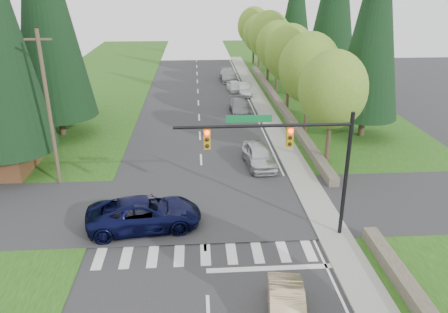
{
  "coord_description": "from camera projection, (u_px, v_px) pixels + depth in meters",
  "views": [
    {
      "loc": [
        -0.3,
        -15.12,
        12.64
      ],
      "look_at": [
        1.32,
        9.11,
        2.8
      ],
      "focal_mm": 35.0,
      "sensor_mm": 36.0,
      "label": 1
    }
  ],
  "objects": [
    {
      "name": "decid_tree_2",
      "position": [
        290.0,
        53.0,
        42.97
      ],
      "size": [
        5.0,
        5.0,
        8.82
      ],
      "color": "#38281C",
      "rests_on": "ground"
    },
    {
      "name": "cross_street",
      "position": [
        203.0,
        207.0,
        26.15
      ],
      "size": [
        120.0,
        8.0,
        0.1
      ],
      "primitive_type": "cube",
      "color": "#28282B",
      "rests_on": "ground"
    },
    {
      "name": "parked_car_c",
      "position": [
        245.0,
        89.0,
        51.41
      ],
      "size": [
        1.75,
        4.3,
        1.39
      ],
      "primitive_type": "imported",
      "rotation": [
        0.0,
        0.0,
        -0.07
      ],
      "color": "#AFB0B4",
      "rests_on": "ground"
    },
    {
      "name": "conifer_w_e",
      "position": [
        43.0,
        8.0,
        39.91
      ],
      "size": [
        5.78,
        5.78,
        18.8
      ],
      "color": "#38281C",
      "rests_on": "ground"
    },
    {
      "name": "parked_car_a",
      "position": [
        259.0,
        156.0,
        31.69
      ],
      "size": [
        2.35,
        4.89,
        1.61
      ],
      "primitive_type": "imported",
      "rotation": [
        0.0,
        0.0,
        0.1
      ],
      "color": "silver",
      "rests_on": "ground"
    },
    {
      "name": "decid_tree_5",
      "position": [
        260.0,
        33.0,
        62.54
      ],
      "size": [
        4.8,
        4.8,
        8.3
      ],
      "color": "#38281C",
      "rests_on": "ground"
    },
    {
      "name": "sidewalk_east",
      "position": [
        276.0,
        130.0,
        39.49
      ],
      "size": [
        1.8,
        80.0,
        0.13
      ],
      "primitive_type": "cube",
      "color": "gray",
      "rests_on": "ground"
    },
    {
      "name": "traffic_signal",
      "position": [
        292.0,
        149.0,
        21.3
      ],
      "size": [
        8.7,
        0.37,
        6.8
      ],
      "color": "black",
      "rests_on": "ground"
    },
    {
      "name": "curb_east",
      "position": [
        267.0,
        130.0,
        39.44
      ],
      "size": [
        0.2,
        80.0,
        0.13
      ],
      "primitive_type": "cube",
      "color": "gray",
      "rests_on": "ground"
    },
    {
      "name": "parked_car_d",
      "position": [
        235.0,
        86.0,
        52.84
      ],
      "size": [
        2.04,
        4.05,
        1.32
      ],
      "primitive_type": "imported",
      "rotation": [
        0.0,
        0.0,
        0.13
      ],
      "color": "silver",
      "rests_on": "ground"
    },
    {
      "name": "grass_west",
      "position": [
        44.0,
        143.0,
        36.43
      ],
      "size": [
        14.0,
        110.0,
        0.06
      ],
      "primitive_type": "cube",
      "color": "#204512",
      "rests_on": "ground"
    },
    {
      "name": "utility_pole",
      "position": [
        49.0,
        109.0,
        27.33
      ],
      "size": [
        1.6,
        0.24,
        10.0
      ],
      "color": "#473828",
      "rests_on": "ground"
    },
    {
      "name": "decid_tree_1",
      "position": [
        309.0,
        68.0,
        36.56
      ],
      "size": [
        5.2,
        5.2,
        8.8
      ],
      "color": "#38281C",
      "rests_on": "ground"
    },
    {
      "name": "ground",
      "position": [
        207.0,
        297.0,
        18.75
      ],
      "size": [
        120.0,
        120.0,
        0.0
      ],
      "primitive_type": "plane",
      "color": "#28282B",
      "rests_on": "ground"
    },
    {
      "name": "stone_wall_north",
      "position": [
        279.0,
        103.0,
        46.89
      ],
      "size": [
        0.7,
        40.0,
        0.7
      ],
      "primitive_type": "cube",
      "color": "#4C4438",
      "rests_on": "ground"
    },
    {
      "name": "parked_car_e",
      "position": [
        229.0,
        75.0,
        58.48
      ],
      "size": [
        2.41,
        5.43,
        1.55
      ],
      "primitive_type": "imported",
      "rotation": [
        0.0,
        0.0,
        0.05
      ],
      "color": "#99999E",
      "rests_on": "ground"
    },
    {
      "name": "decid_tree_4",
      "position": [
        269.0,
        35.0,
        55.88
      ],
      "size": [
        5.4,
        5.4,
        9.18
      ],
      "color": "#38281C",
      "rests_on": "ground"
    },
    {
      "name": "parked_car_b",
      "position": [
        240.0,
        107.0,
        44.07
      ],
      "size": [
        2.18,
        5.04,
        1.45
      ],
      "primitive_type": "imported",
      "rotation": [
        0.0,
        0.0,
        0.03
      ],
      "color": "gray",
      "rests_on": "ground"
    },
    {
      "name": "suv_navy",
      "position": [
        144.0,
        214.0,
        23.7
      ],
      "size": [
        6.47,
        3.64,
        1.71
      ],
      "primitive_type": "imported",
      "rotation": [
        0.0,
        0.0,
        1.71
      ],
      "color": "black",
      "rests_on": "ground"
    },
    {
      "name": "decid_tree_3",
      "position": [
        278.0,
        46.0,
        49.55
      ],
      "size": [
        5.0,
        5.0,
        8.55
      ],
      "color": "#38281C",
      "rests_on": "ground"
    },
    {
      "name": "decid_tree_6",
      "position": [
        254.0,
        26.0,
        68.9
      ],
      "size": [
        5.2,
        5.2,
        8.86
      ],
      "color": "#38281C",
      "rests_on": "ground"
    },
    {
      "name": "grass_east",
      "position": [
        349.0,
        136.0,
        38.03
      ],
      "size": [
        14.0,
        110.0,
        0.06
      ],
      "primitive_type": "cube",
      "color": "#204512",
      "rests_on": "ground"
    },
    {
      "name": "decid_tree_0",
      "position": [
        333.0,
        90.0,
        30.16
      ],
      "size": [
        4.8,
        4.8,
        8.37
      ],
      "color": "#38281C",
      "rests_on": "ground"
    },
    {
      "name": "sedan_champagne",
      "position": [
        287.0,
        309.0,
        17.11
      ],
      "size": [
        1.88,
        4.15,
        1.32
      ],
      "primitive_type": "imported",
      "rotation": [
        0.0,
        0.0,
        -0.12
      ],
      "color": "#D7B68F",
      "rests_on": "ground"
    },
    {
      "name": "conifer_e_c",
      "position": [
        296.0,
        6.0,
        60.51
      ],
      "size": [
        5.1,
        5.1,
        16.8
      ],
      "color": "#38281C",
      "rests_on": "ground"
    },
    {
      "name": "conifer_e_a",
      "position": [
        375.0,
        19.0,
        34.43
      ],
      "size": [
        5.44,
        5.44,
        17.8
      ],
      "color": "#38281C",
      "rests_on": "ground"
    }
  ]
}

